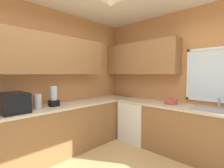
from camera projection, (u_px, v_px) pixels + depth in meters
room_shell at (102, 49)px, 2.74m from camera, size 3.56×4.01×2.75m
counter_run_left at (54, 131)px, 2.87m from camera, size 0.65×3.62×0.89m
counter_run_back at (182, 130)px, 2.92m from camera, size 2.65×0.65×0.89m
dishwasher at (137, 121)px, 3.57m from camera, size 0.60×0.60×0.84m
microwave at (13, 103)px, 2.39m from camera, size 0.48×0.36×0.29m
kettle at (38, 101)px, 2.62m from camera, size 0.13×0.13×0.24m
sink_assembly at (217, 110)px, 2.54m from camera, size 0.67×0.40×0.19m
bowl at (171, 102)px, 3.05m from camera, size 0.23×0.23×0.09m
blender_appliance at (54, 97)px, 2.84m from camera, size 0.15×0.15×0.36m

